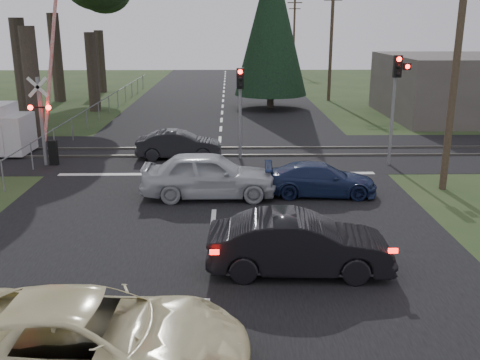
{
  "coord_description": "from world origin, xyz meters",
  "views": [
    {
      "loc": [
        0.54,
        -12.98,
        5.95
      ],
      "look_at": [
        0.84,
        2.87,
        1.3
      ],
      "focal_mm": 40.0,
      "sensor_mm": 36.0,
      "label": 1
    }
  ],
  "objects_px": {
    "crossing_signal": "(47,119)",
    "cream_coupe": "(88,341)",
    "utility_pole_mid": "(331,40)",
    "silver_car": "(209,175)",
    "traffic_signal_right": "(396,89)",
    "utility_pole_near": "(457,60)",
    "utility_pole_far": "(294,34)",
    "dark_car_far": "(179,145)",
    "traffic_signal_center": "(240,98)",
    "blue_sedan": "(320,179)",
    "dark_hatchback": "(299,244)"
  },
  "relations": [
    {
      "from": "silver_car",
      "to": "blue_sedan",
      "type": "height_order",
      "value": "silver_car"
    },
    {
      "from": "traffic_signal_center",
      "to": "utility_pole_mid",
      "type": "relative_size",
      "value": 0.46
    },
    {
      "from": "utility_pole_mid",
      "to": "silver_car",
      "type": "distance_m",
      "value": 26.57
    },
    {
      "from": "dark_hatchback",
      "to": "blue_sedan",
      "type": "xyz_separation_m",
      "value": [
        1.55,
        6.22,
        -0.16
      ]
    },
    {
      "from": "dark_hatchback",
      "to": "blue_sedan",
      "type": "bearing_deg",
      "value": -11.57
    },
    {
      "from": "utility_pole_far",
      "to": "silver_car",
      "type": "bearing_deg",
      "value": -99.91
    },
    {
      "from": "utility_pole_mid",
      "to": "cream_coupe",
      "type": "bearing_deg",
      "value": -106.53
    },
    {
      "from": "traffic_signal_right",
      "to": "utility_pole_far",
      "type": "relative_size",
      "value": 0.52
    },
    {
      "from": "traffic_signal_right",
      "to": "traffic_signal_center",
      "type": "relative_size",
      "value": 1.15
    },
    {
      "from": "traffic_signal_center",
      "to": "utility_pole_mid",
      "type": "xyz_separation_m",
      "value": [
        7.5,
        19.32,
        1.92
      ]
    },
    {
      "from": "blue_sedan",
      "to": "dark_car_far",
      "type": "relative_size",
      "value": 1.04
    },
    {
      "from": "utility_pole_far",
      "to": "cream_coupe",
      "type": "bearing_deg",
      "value": -99.82
    },
    {
      "from": "silver_car",
      "to": "blue_sedan",
      "type": "distance_m",
      "value": 3.98
    },
    {
      "from": "utility_pole_near",
      "to": "traffic_signal_right",
      "type": "bearing_deg",
      "value": 105.34
    },
    {
      "from": "traffic_signal_right",
      "to": "traffic_signal_center",
      "type": "xyz_separation_m",
      "value": [
        -6.55,
        1.2,
        -0.51
      ]
    },
    {
      "from": "crossing_signal",
      "to": "dark_car_far",
      "type": "distance_m",
      "value": 5.78
    },
    {
      "from": "cream_coupe",
      "to": "traffic_signal_right",
      "type": "bearing_deg",
      "value": -30.85
    },
    {
      "from": "utility_pole_mid",
      "to": "utility_pole_near",
      "type": "bearing_deg",
      "value": -90.0
    },
    {
      "from": "utility_pole_far",
      "to": "blue_sedan",
      "type": "bearing_deg",
      "value": -95.44
    },
    {
      "from": "utility_pole_mid",
      "to": "dark_car_far",
      "type": "distance_m",
      "value": 22.06
    },
    {
      "from": "crossing_signal",
      "to": "utility_pole_far",
      "type": "bearing_deg",
      "value": 70.77
    },
    {
      "from": "utility_pole_near",
      "to": "dark_hatchback",
      "type": "distance_m",
      "value": 10.12
    },
    {
      "from": "traffic_signal_center",
      "to": "utility_pole_far",
      "type": "xyz_separation_m",
      "value": [
        7.5,
        44.32,
        1.92
      ]
    },
    {
      "from": "utility_pole_near",
      "to": "traffic_signal_center",
      "type": "bearing_deg",
      "value": 148.05
    },
    {
      "from": "utility_pole_near",
      "to": "dark_hatchback",
      "type": "height_order",
      "value": "utility_pole_near"
    },
    {
      "from": "utility_pole_mid",
      "to": "dark_car_far",
      "type": "height_order",
      "value": "utility_pole_mid"
    },
    {
      "from": "traffic_signal_right",
      "to": "utility_pole_near",
      "type": "distance_m",
      "value": 3.87
    },
    {
      "from": "dark_hatchback",
      "to": "dark_car_far",
      "type": "relative_size",
      "value": 1.17
    },
    {
      "from": "blue_sedan",
      "to": "utility_pole_mid",
      "type": "bearing_deg",
      "value": -7.64
    },
    {
      "from": "utility_pole_near",
      "to": "utility_pole_far",
      "type": "distance_m",
      "value": 49.0
    },
    {
      "from": "crossing_signal",
      "to": "cream_coupe",
      "type": "distance_m",
      "value": 15.79
    },
    {
      "from": "utility_pole_far",
      "to": "silver_car",
      "type": "relative_size",
      "value": 1.89
    },
    {
      "from": "traffic_signal_center",
      "to": "cream_coupe",
      "type": "xyz_separation_m",
      "value": [
        -2.89,
        -15.68,
        -2.03
      ]
    },
    {
      "from": "traffic_signal_right",
      "to": "utility_pole_near",
      "type": "height_order",
      "value": "utility_pole_near"
    },
    {
      "from": "traffic_signal_right",
      "to": "utility_pole_mid",
      "type": "bearing_deg",
      "value": 87.34
    },
    {
      "from": "utility_pole_near",
      "to": "dark_car_far",
      "type": "bearing_deg",
      "value": 154.43
    },
    {
      "from": "traffic_signal_center",
      "to": "dark_hatchback",
      "type": "height_order",
      "value": "traffic_signal_center"
    },
    {
      "from": "traffic_signal_center",
      "to": "dark_car_far",
      "type": "relative_size",
      "value": 1.07
    },
    {
      "from": "traffic_signal_right",
      "to": "silver_car",
      "type": "height_order",
      "value": "traffic_signal_right"
    },
    {
      "from": "utility_pole_near",
      "to": "dark_car_far",
      "type": "relative_size",
      "value": 2.34
    },
    {
      "from": "crossing_signal",
      "to": "dark_car_far",
      "type": "xyz_separation_m",
      "value": [
        5.49,
        1.14,
        -1.42
      ]
    },
    {
      "from": "utility_pole_near",
      "to": "cream_coupe",
      "type": "height_order",
      "value": "utility_pole_near"
    },
    {
      "from": "traffic_signal_center",
      "to": "cream_coupe",
      "type": "bearing_deg",
      "value": -100.45
    },
    {
      "from": "crossing_signal",
      "to": "silver_car",
      "type": "relative_size",
      "value": 1.46
    },
    {
      "from": "crossing_signal",
      "to": "cream_coupe",
      "type": "relative_size",
      "value": 1.26
    },
    {
      "from": "traffic_signal_center",
      "to": "utility_pole_mid",
      "type": "height_order",
      "value": "utility_pole_mid"
    },
    {
      "from": "blue_sedan",
      "to": "traffic_signal_center",
      "type": "bearing_deg",
      "value": 30.71
    },
    {
      "from": "traffic_signal_right",
      "to": "utility_pole_mid",
      "type": "xyz_separation_m",
      "value": [
        0.95,
        20.53,
        1.41
      ]
    },
    {
      "from": "utility_pole_far",
      "to": "dark_hatchback",
      "type": "bearing_deg",
      "value": -96.41
    },
    {
      "from": "traffic_signal_right",
      "to": "dark_hatchback",
      "type": "relative_size",
      "value": 1.05
    }
  ]
}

